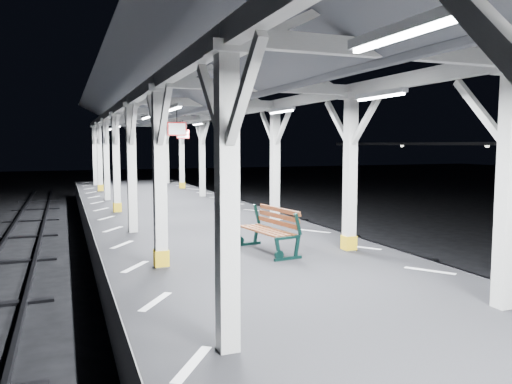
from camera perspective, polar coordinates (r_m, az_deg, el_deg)
ground at (r=8.58m, az=5.84°, el=-16.93°), size 120.00×120.00×0.00m
platform at (r=8.40m, az=5.88°, el=-13.78°), size 6.00×50.00×1.00m
hazard_stripes_left at (r=7.50m, az=-11.40°, el=-12.18°), size 1.00×48.00×0.01m
hazard_stripes_right at (r=9.58m, az=19.23°, el=-8.49°), size 1.00×48.00×0.01m
canopy at (r=8.03m, az=6.23°, el=14.70°), size 5.40×49.00×4.65m
bench_mid at (r=10.54m, az=1.70°, el=-4.20°), size 0.87×1.79×0.93m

